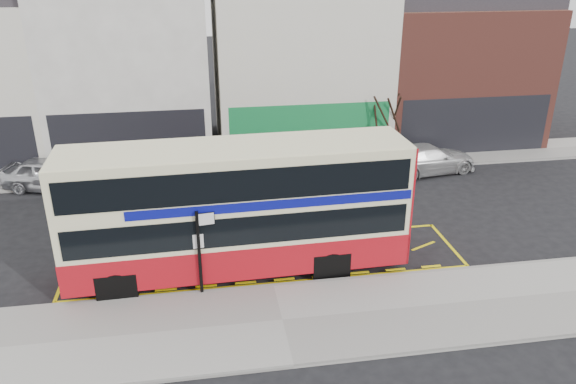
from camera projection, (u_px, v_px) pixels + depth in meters
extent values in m
plane|color=black|center=(272.00, 283.00, 18.91)|extent=(120.00, 120.00, 0.00)
cube|color=#A19F98|center=(282.00, 322.00, 16.79)|extent=(40.00, 4.00, 0.15)
cube|color=gray|center=(274.00, 287.00, 18.54)|extent=(40.00, 0.15, 0.15)
cube|color=#A19F98|center=(243.00, 167.00, 28.85)|extent=(50.00, 3.00, 0.15)
cube|color=white|center=(131.00, 69.00, 29.91)|extent=(8.00, 8.00, 9.00)
cube|color=black|center=(130.00, 144.00, 27.45)|extent=(7.36, 0.06, 3.20)
cube|color=black|center=(131.00, 147.00, 27.55)|extent=(5.60, 0.04, 2.00)
cube|color=silver|center=(297.00, 68.00, 31.33)|extent=(9.00, 8.00, 8.50)
cube|color=#16803F|center=(310.00, 135.00, 28.78)|extent=(8.28, 0.06, 3.20)
cube|color=black|center=(310.00, 138.00, 28.87)|extent=(6.30, 0.04, 2.00)
cube|color=brown|center=(448.00, 72.00, 32.86)|extent=(9.00, 8.00, 7.50)
cube|color=black|center=(475.00, 127.00, 30.10)|extent=(8.28, 0.06, 3.20)
cube|color=black|center=(474.00, 130.00, 30.20)|extent=(6.30, 0.04, 2.00)
cube|color=#F3ECB9|center=(237.00, 206.00, 18.71)|extent=(11.41, 2.89, 4.18)
cube|color=#A80D17|center=(239.00, 246.00, 19.31)|extent=(11.45, 2.93, 1.13)
cube|color=#A80D17|center=(398.00, 194.00, 19.68)|extent=(0.13, 2.62, 4.18)
cube|color=black|center=(238.00, 214.00, 18.82)|extent=(10.96, 2.93, 0.98)
cube|color=black|center=(236.00, 171.00, 18.21)|extent=(10.96, 2.93, 1.03)
cube|color=#0B0F83|center=(268.00, 189.00, 18.67)|extent=(9.14, 2.88, 0.31)
cube|color=black|center=(62.00, 235.00, 17.95)|extent=(0.12, 2.37, 1.65)
cube|color=black|center=(53.00, 183.00, 17.24)|extent=(0.12, 2.37, 1.03)
cube|color=black|center=(57.00, 208.00, 17.56)|extent=(0.10, 1.81, 0.36)
cube|color=#F3ECB9|center=(235.00, 148.00, 17.90)|extent=(11.40, 2.78, 0.12)
cylinder|color=black|center=(117.00, 287.00, 17.73)|extent=(1.04, 0.32, 1.03)
cylinder|color=black|center=(123.00, 251.00, 19.84)|extent=(1.04, 0.32, 1.03)
cylinder|color=black|center=(331.00, 265.00, 18.94)|extent=(1.04, 0.32, 1.03)
cylinder|color=black|center=(315.00, 234.00, 21.04)|extent=(1.04, 0.32, 1.03)
cube|color=black|center=(199.00, 253.00, 17.57)|extent=(0.11, 0.11, 2.86)
cube|color=white|center=(206.00, 219.00, 17.19)|extent=(0.52, 0.10, 0.42)
cube|color=white|center=(198.00, 241.00, 17.47)|extent=(0.34, 0.07, 0.48)
imported|color=silver|center=(51.00, 174.00, 25.98)|extent=(4.81, 3.02, 1.53)
imported|color=#43474B|center=(254.00, 163.00, 27.43)|extent=(4.67, 1.99, 1.50)
imported|color=silver|center=(428.00, 159.00, 28.02)|extent=(5.25, 2.84, 1.44)
cylinder|color=black|center=(383.00, 146.00, 29.45)|extent=(0.24, 0.24, 1.69)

